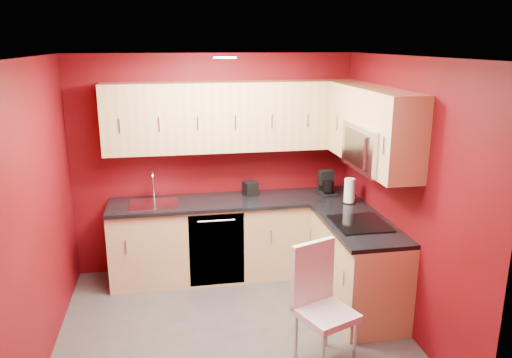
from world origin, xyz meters
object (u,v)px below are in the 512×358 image
object	(u,v)px
sink	(154,200)
napkin_holder	(250,189)
coffee_maker	(328,183)
microwave	(376,148)
paper_towel	(349,191)
dining_chair	(326,308)

from	to	relation	value
sink	napkin_holder	size ratio (longest dim) A/B	3.33
sink	napkin_holder	xyz separation A→B (m)	(1.09, 0.12, 0.04)
coffee_maker	napkin_holder	world-z (taller)	coffee_maker
microwave	paper_towel	distance (m)	0.89
sink	coffee_maker	xyz separation A→B (m)	(1.97, -0.04, 0.10)
paper_towel	dining_chair	bearing A→B (deg)	-116.19
dining_chair	paper_towel	bearing A→B (deg)	41.95
sink	napkin_holder	distance (m)	1.10
napkin_holder	paper_towel	world-z (taller)	paper_towel
sink	paper_towel	xyz separation A→B (m)	(2.11, -0.35, 0.10)
coffee_maker	dining_chair	distance (m)	1.93
coffee_maker	paper_towel	distance (m)	0.34
microwave	paper_towel	bearing A→B (deg)	88.56
napkin_holder	microwave	bearing A→B (deg)	-48.15
coffee_maker	sink	bearing A→B (deg)	170.33
sink	dining_chair	size ratio (longest dim) A/B	0.51
dining_chair	coffee_maker	bearing A→B (deg)	50.13
coffee_maker	paper_towel	bearing A→B (deg)	-74.53
sink	paper_towel	distance (m)	2.14
paper_towel	dining_chair	xyz separation A→B (m)	(-0.71, -1.45, -0.53)
microwave	sink	size ratio (longest dim) A/B	1.46
napkin_holder	paper_towel	size ratio (longest dim) A/B	0.57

